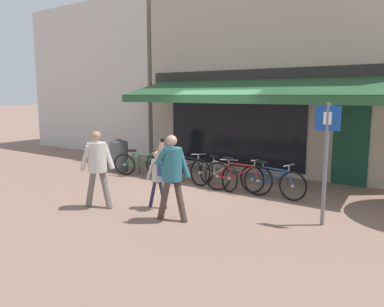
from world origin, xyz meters
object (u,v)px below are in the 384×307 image
at_px(pedestrian_adult, 172,169).
at_px(bicycle_green, 142,164).
at_px(bicycle_black, 187,169).
at_px(parking_sign, 326,151).
at_px(bicycle_orange, 162,168).
at_px(litter_bin, 119,155).
at_px(bicycle_red, 237,177).
at_px(pedestrian_child, 158,173).
at_px(bicycle_blue, 272,181).
at_px(bicycle_silver, 218,174).
at_px(pedestrian_second_adult, 97,162).

bearing_deg(pedestrian_adult, bicycle_green, -29.00).
xyz_separation_m(bicycle_black, parking_sign, (3.99, -1.28, 1.00)).
distance_m(bicycle_orange, litter_bin, 1.96).
bearing_deg(bicycle_red, litter_bin, 170.47).
height_order(bicycle_orange, litter_bin, litter_bin).
xyz_separation_m(bicycle_orange, pedestrian_child, (1.60, -2.05, 0.41)).
relative_size(bicycle_blue, litter_bin, 1.69).
height_order(bicycle_green, litter_bin, litter_bin).
height_order(bicycle_black, bicycle_red, bicycle_red).
bearing_deg(pedestrian_child, pedestrian_adult, 155.88).
xyz_separation_m(bicycle_orange, bicycle_blue, (3.17, 0.16, 0.02)).
bearing_deg(litter_bin, bicycle_orange, -6.82).
distance_m(bicycle_blue, litter_bin, 5.11).
bearing_deg(bicycle_orange, pedestrian_child, -34.83).
height_order(bicycle_silver, pedestrian_adult, pedestrian_adult).
bearing_deg(bicycle_green, bicycle_black, -17.81).
xyz_separation_m(bicycle_black, bicycle_silver, (0.93, 0.06, -0.02)).
relative_size(bicycle_green, bicycle_silver, 1.04).
distance_m(bicycle_black, bicycle_silver, 0.93).
relative_size(bicycle_orange, parking_sign, 0.73).
xyz_separation_m(bicycle_blue, parking_sign, (1.55, -1.28, 1.01)).
relative_size(bicycle_green, bicycle_blue, 0.97).
bearing_deg(pedestrian_adult, parking_sign, -139.86).
height_order(bicycle_green, bicycle_red, bicycle_red).
bearing_deg(litter_bin, bicycle_silver, -0.11).
distance_m(bicycle_silver, litter_bin, 3.60).
xyz_separation_m(bicycle_orange, litter_bin, (-1.94, 0.23, 0.16)).
bearing_deg(bicycle_orange, pedestrian_second_adult, -61.85).
relative_size(bicycle_black, litter_bin, 1.66).
bearing_deg(bicycle_red, bicycle_silver, 157.16).
bearing_deg(pedestrian_adult, bicycle_black, -49.04).
xyz_separation_m(bicycle_silver, parking_sign, (3.06, -1.34, 1.02)).
distance_m(bicycle_blue, parking_sign, 2.25).
relative_size(bicycle_green, bicycle_orange, 1.03).
height_order(pedestrian_adult, pedestrian_second_adult, pedestrian_adult).
distance_m(bicycle_green, bicycle_red, 3.16).
distance_m(bicycle_green, litter_bin, 1.15).
bearing_deg(bicycle_blue, bicycle_black, -174.14).
bearing_deg(pedestrian_adult, bicycle_red, -80.33).
xyz_separation_m(bicycle_green, pedestrian_child, (2.41, -2.10, 0.41)).
bearing_deg(parking_sign, bicycle_red, 154.30).
bearing_deg(pedestrian_second_adult, bicycle_orange, -74.69).
relative_size(bicycle_blue, pedestrian_second_adult, 1.06).
bearing_deg(parking_sign, bicycle_blue, 140.43).
height_order(pedestrian_child, parking_sign, parking_sign).
distance_m(pedestrian_child, parking_sign, 3.32).
bearing_deg(bicycle_black, bicycle_silver, 13.56).
height_order(bicycle_red, pedestrian_adult, pedestrian_adult).
bearing_deg(bicycle_silver, pedestrian_second_adult, -85.12).
height_order(bicycle_green, pedestrian_child, pedestrian_child).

